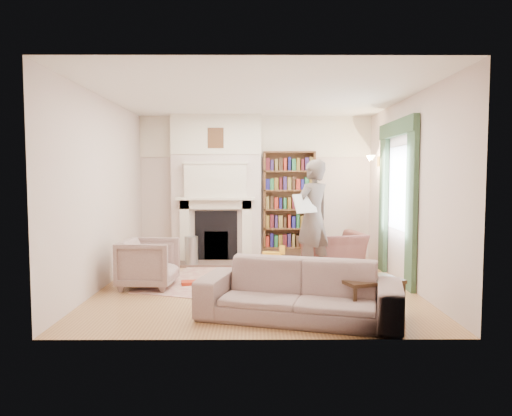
{
  "coord_description": "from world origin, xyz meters",
  "views": [
    {
      "loc": [
        -0.03,
        -6.72,
        1.64
      ],
      "look_at": [
        0.0,
        0.25,
        1.15
      ],
      "focal_mm": 32.0,
      "sensor_mm": 36.0,
      "label": 1
    }
  ],
  "objects_px": {
    "armchair_left": "(149,263)",
    "man_reading": "(313,218)",
    "sofa": "(299,290)",
    "armchair_reading": "(333,250)",
    "coffee_table": "(370,298)",
    "rocking_horse": "(272,258)",
    "paraffin_heater": "(191,252)",
    "bookcase": "(289,200)"
  },
  "relations": [
    {
      "from": "sofa",
      "to": "man_reading",
      "type": "height_order",
      "value": "man_reading"
    },
    {
      "from": "armchair_left",
      "to": "man_reading",
      "type": "distance_m",
      "value": 2.69
    },
    {
      "from": "sofa",
      "to": "rocking_horse",
      "type": "xyz_separation_m",
      "value": [
        -0.2,
        2.61,
        -0.11
      ]
    },
    {
      "from": "man_reading",
      "to": "paraffin_heater",
      "type": "relative_size",
      "value": 3.46
    },
    {
      "from": "man_reading",
      "to": "rocking_horse",
      "type": "bearing_deg",
      "value": -67.24
    },
    {
      "from": "bookcase",
      "to": "paraffin_heater",
      "type": "xyz_separation_m",
      "value": [
        -1.82,
        -0.66,
        -0.9
      ]
    },
    {
      "from": "coffee_table",
      "to": "man_reading",
      "type": "bearing_deg",
      "value": 80.57
    },
    {
      "from": "bookcase",
      "to": "paraffin_heater",
      "type": "relative_size",
      "value": 3.36
    },
    {
      "from": "armchair_reading",
      "to": "man_reading",
      "type": "bearing_deg",
      "value": 41.37
    },
    {
      "from": "sofa",
      "to": "paraffin_heater",
      "type": "xyz_separation_m",
      "value": [
        -1.65,
        3.04,
        -0.06
      ]
    },
    {
      "from": "armchair_left",
      "to": "man_reading",
      "type": "relative_size",
      "value": 0.41
    },
    {
      "from": "bookcase",
      "to": "man_reading",
      "type": "distance_m",
      "value": 1.48
    },
    {
      "from": "bookcase",
      "to": "armchair_reading",
      "type": "distance_m",
      "value": 1.4
    },
    {
      "from": "man_reading",
      "to": "coffee_table",
      "type": "bearing_deg",
      "value": 61.41
    },
    {
      "from": "armchair_left",
      "to": "paraffin_heater",
      "type": "relative_size",
      "value": 1.43
    },
    {
      "from": "bookcase",
      "to": "rocking_horse",
      "type": "distance_m",
      "value": 1.49
    },
    {
      "from": "armchair_left",
      "to": "bookcase",
      "type": "bearing_deg",
      "value": -41.82
    },
    {
      "from": "sofa",
      "to": "paraffin_heater",
      "type": "relative_size",
      "value": 4.13
    },
    {
      "from": "sofa",
      "to": "coffee_table",
      "type": "height_order",
      "value": "sofa"
    },
    {
      "from": "bookcase",
      "to": "armchair_reading",
      "type": "xyz_separation_m",
      "value": [
        0.73,
        -0.84,
        -0.85
      ]
    },
    {
      "from": "sofa",
      "to": "armchair_reading",
      "type": "bearing_deg",
      "value": 87.69
    },
    {
      "from": "armchair_reading",
      "to": "paraffin_heater",
      "type": "bearing_deg",
      "value": -15.74
    },
    {
      "from": "man_reading",
      "to": "coffee_table",
      "type": "height_order",
      "value": "man_reading"
    },
    {
      "from": "sofa",
      "to": "rocking_horse",
      "type": "bearing_deg",
      "value": 109.44
    },
    {
      "from": "bookcase",
      "to": "sofa",
      "type": "xyz_separation_m",
      "value": [
        -0.17,
        -3.7,
        -0.84
      ]
    },
    {
      "from": "coffee_table",
      "to": "paraffin_heater",
      "type": "relative_size",
      "value": 1.27
    },
    {
      "from": "rocking_horse",
      "to": "paraffin_heater",
      "type": "bearing_deg",
      "value": 174.44
    },
    {
      "from": "armchair_reading",
      "to": "rocking_horse",
      "type": "height_order",
      "value": "armchair_reading"
    },
    {
      "from": "bookcase",
      "to": "man_reading",
      "type": "relative_size",
      "value": 0.97
    },
    {
      "from": "coffee_table",
      "to": "sofa",
      "type": "bearing_deg",
      "value": 166.24
    },
    {
      "from": "coffee_table",
      "to": "rocking_horse",
      "type": "relative_size",
      "value": 1.37
    },
    {
      "from": "armchair_reading",
      "to": "rocking_horse",
      "type": "relative_size",
      "value": 1.94
    },
    {
      "from": "bookcase",
      "to": "armchair_left",
      "type": "relative_size",
      "value": 2.35
    },
    {
      "from": "armchair_reading",
      "to": "man_reading",
      "type": "height_order",
      "value": "man_reading"
    },
    {
      "from": "man_reading",
      "to": "paraffin_heater",
      "type": "distance_m",
      "value": 2.33
    },
    {
      "from": "bookcase",
      "to": "armchair_left",
      "type": "xyz_separation_m",
      "value": [
        -2.23,
        -2.2,
        -0.82
      ]
    },
    {
      "from": "man_reading",
      "to": "coffee_table",
      "type": "xyz_separation_m",
      "value": [
        0.39,
        -2.18,
        -0.73
      ]
    },
    {
      "from": "bookcase",
      "to": "coffee_table",
      "type": "height_order",
      "value": "bookcase"
    },
    {
      "from": "bookcase",
      "to": "coffee_table",
      "type": "relative_size",
      "value": 2.64
    },
    {
      "from": "man_reading",
      "to": "rocking_horse",
      "type": "distance_m",
      "value": 1.03
    },
    {
      "from": "man_reading",
      "to": "rocking_horse",
      "type": "relative_size",
      "value": 3.73
    },
    {
      "from": "armchair_left",
      "to": "sofa",
      "type": "xyz_separation_m",
      "value": [
        2.06,
        -1.5,
        -0.03
      ]
    }
  ]
}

